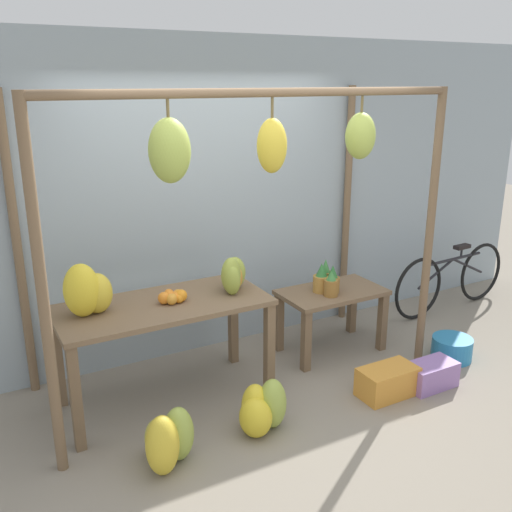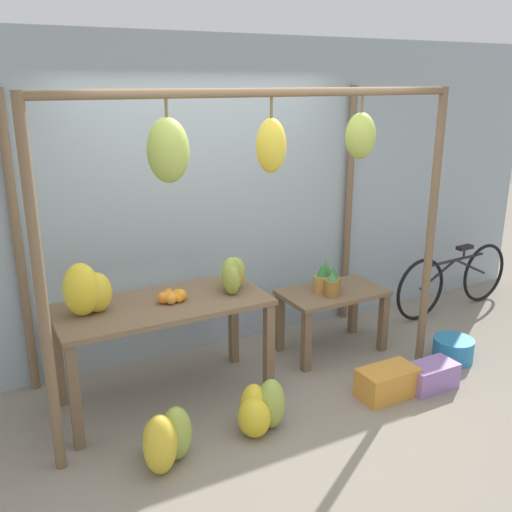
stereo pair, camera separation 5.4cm
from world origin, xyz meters
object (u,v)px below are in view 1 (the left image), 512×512
(pineapple_cluster, at_px, (327,280))
(fruit_crate_white, at_px, (388,382))
(blue_bucket, at_px, (452,348))
(fruit_crate_purple, at_px, (430,375))
(papaya_pile, at_px, (233,276))
(banana_pile_ground_right, at_px, (262,409))
(banana_pile_on_table, at_px, (88,291))
(banana_pile_ground_left, at_px, (167,440))
(orange_pile, at_px, (174,297))
(parked_bicycle, at_px, (451,279))

(pineapple_cluster, bearing_deg, fruit_crate_white, -90.43)
(blue_bucket, distance_m, fruit_crate_purple, 0.60)
(fruit_crate_white, height_order, papaya_pile, papaya_pile)
(blue_bucket, bearing_deg, banana_pile_ground_right, -176.37)
(banana_pile_on_table, relative_size, banana_pile_ground_left, 0.89)
(blue_bucket, relative_size, fruit_crate_purple, 0.85)
(fruit_crate_white, relative_size, fruit_crate_purple, 1.11)
(orange_pile, relative_size, banana_pile_ground_right, 0.49)
(parked_bicycle, bearing_deg, banana_pile_on_table, -176.58)
(pineapple_cluster, height_order, blue_bucket, pineapple_cluster)
(pineapple_cluster, relative_size, fruit_crate_white, 0.61)
(banana_pile_ground_right, height_order, fruit_crate_purple, banana_pile_ground_right)
(blue_bucket, bearing_deg, banana_pile_ground_left, -176.47)
(papaya_pile, xyz_separation_m, fruit_crate_purple, (1.39, -0.83, -0.84))
(orange_pile, distance_m, parked_bicycle, 3.35)
(banana_pile_ground_right, xyz_separation_m, papaya_pile, (0.13, 0.69, 0.78))
(orange_pile, relative_size, fruit_crate_white, 0.49)
(pineapple_cluster, distance_m, banana_pile_ground_left, 2.10)
(pineapple_cluster, xyz_separation_m, papaya_pile, (-1.00, -0.11, 0.25))
(banana_pile_ground_left, height_order, papaya_pile, papaya_pile)
(banana_pile_ground_left, bearing_deg, fruit_crate_white, -0.85)
(pineapple_cluster, relative_size, blue_bucket, 0.80)
(banana_pile_on_table, relative_size, orange_pile, 1.71)
(banana_pile_on_table, bearing_deg, pineapple_cluster, 1.17)
(banana_pile_ground_left, height_order, blue_bucket, banana_pile_ground_left)
(banana_pile_ground_left, relative_size, blue_bucket, 1.24)
(orange_pile, xyz_separation_m, blue_bucket, (2.41, -0.57, -0.76))
(orange_pile, bearing_deg, banana_pile_ground_right, -62.44)
(banana_pile_on_table, height_order, fruit_crate_purple, banana_pile_on_table)
(banana_pile_ground_right, xyz_separation_m, fruit_crate_purple, (1.52, -0.14, -0.06))
(banana_pile_on_table, bearing_deg, parked_bicycle, 3.42)
(banana_pile_on_table, bearing_deg, banana_pile_ground_right, -37.72)
(orange_pile, xyz_separation_m, papaya_pile, (0.49, -0.01, 0.09))
(banana_pile_ground_right, bearing_deg, banana_pile_on_table, 142.28)
(blue_bucket, bearing_deg, fruit_crate_white, -167.95)
(banana_pile_on_table, xyz_separation_m, banana_pile_ground_right, (0.98, -0.76, -0.83))
(fruit_crate_white, bearing_deg, parked_bicycle, 30.38)
(orange_pile, distance_m, banana_pile_ground_right, 1.05)
(orange_pile, xyz_separation_m, banana_pile_ground_right, (0.37, -0.70, -0.69))
(pineapple_cluster, xyz_separation_m, fruit_crate_purple, (0.39, -0.94, -0.59))
(parked_bicycle, bearing_deg, blue_bucket, -135.60)
(pineapple_cluster, height_order, fruit_crate_white, pineapple_cluster)
(fruit_crate_purple, bearing_deg, banana_pile_ground_left, 177.55)
(pineapple_cluster, distance_m, fruit_crate_purple, 1.18)
(blue_bucket, height_order, papaya_pile, papaya_pile)
(banana_pile_ground_left, height_order, banana_pile_ground_right, banana_pile_ground_left)
(orange_pile, height_order, banana_pile_ground_right, orange_pile)
(banana_pile_ground_left, relative_size, papaya_pile, 1.42)
(banana_pile_ground_left, xyz_separation_m, banana_pile_ground_right, (0.73, 0.04, -0.02))
(fruit_crate_white, bearing_deg, banana_pile_ground_right, 176.47)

